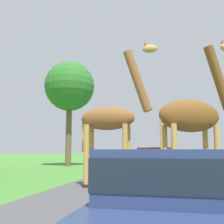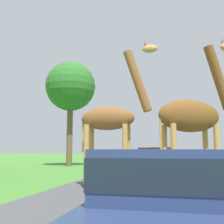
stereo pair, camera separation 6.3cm
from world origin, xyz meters
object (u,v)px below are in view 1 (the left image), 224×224
car_queue_right (162,156)px  car_far_ahead (180,156)px  car_queue_left (154,159)px  giraffe_companion (194,116)px  giraffe_near_road (112,119)px  tree_centre_back (70,87)px  car_lead_maroon (176,200)px

car_queue_right → car_far_ahead: bearing=72.4°
car_queue_right → car_queue_left: size_ratio=0.89×
giraffe_companion → car_far_ahead: size_ratio=1.17×
giraffe_near_road → car_queue_right: size_ratio=1.30×
giraffe_companion → car_far_ahead: giraffe_companion is taller
giraffe_companion → tree_centre_back: 15.99m
car_far_ahead → tree_centre_back: (-8.80, -5.48, 5.76)m
car_far_ahead → tree_centre_back: 11.86m
tree_centre_back → car_queue_left: bearing=-34.0°
car_queue_left → car_queue_right: bearing=88.4°
car_queue_right → tree_centre_back: (-7.33, -0.84, 5.65)m
car_queue_right → tree_centre_back: tree_centre_back is taller
car_queue_left → tree_centre_back: tree_centre_back is taller
giraffe_companion → car_queue_right: giraffe_companion is taller
car_far_ahead → tree_centre_back: tree_centre_back is taller
car_lead_maroon → car_queue_right: bearing=93.1°
car_lead_maroon → car_far_ahead: size_ratio=1.01×
car_far_ahead → giraffe_near_road: bearing=-99.0°
giraffe_companion → car_far_ahead: 18.16m
car_lead_maroon → car_queue_left: bearing=95.2°
giraffe_near_road → car_queue_right: 12.37m
car_queue_left → car_far_ahead: size_ratio=1.08×
giraffe_near_road → car_far_ahead: giraffe_near_road is taller
car_far_ahead → tree_centre_back: size_ratio=0.49×
giraffe_near_road → giraffe_companion: size_ratio=1.07×
giraffe_near_road → car_lead_maroon: giraffe_near_road is taller
giraffe_companion → car_far_ahead: bearing=150.9°
car_lead_maroon → giraffe_near_road: bearing=109.5°
tree_centre_back → car_queue_right: bearing=6.5°
car_queue_right → car_queue_left: (-0.16, -5.67, -0.03)m
giraffe_companion → car_queue_left: 8.12m
giraffe_near_road → car_lead_maroon: bearing=20.1°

